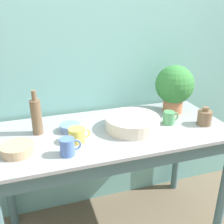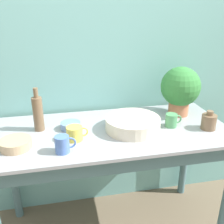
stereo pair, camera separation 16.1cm
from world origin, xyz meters
The scene contains 11 objects.
wall_back centered at (0.00, 0.74, 1.20)m, with size 6.00×0.05×2.40m.
counter_table centered at (0.00, 0.32, 0.68)m, with size 1.50×0.69×0.84m.
potted_plant centered at (0.52, 0.49, 1.03)m, with size 0.27×0.27×0.35m.
bowl_wash_large centered at (0.13, 0.32, 0.88)m, with size 0.35×0.35×0.08m.
bottle_tall centered at (-0.45, 0.43, 0.95)m, with size 0.06×0.06×0.28m.
bottle_short centered at (0.60, 0.23, 0.89)m, with size 0.09×0.09×0.12m.
mug_blue centered at (-0.31, 0.13, 0.88)m, with size 0.11×0.08×0.09m.
mug_green centered at (0.39, 0.31, 0.88)m, with size 0.11×0.08×0.09m.
mug_yellow centered at (-0.24, 0.25, 0.88)m, with size 0.13×0.09×0.08m.
bowl_small_blue centered at (-0.26, 0.41, 0.86)m, with size 0.13×0.13×0.04m.
bowl_small_tan centered at (-0.57, 0.23, 0.86)m, with size 0.17×0.17×0.05m.
Camera 2 is at (-0.31, -1.12, 1.57)m, focal length 42.00 mm.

